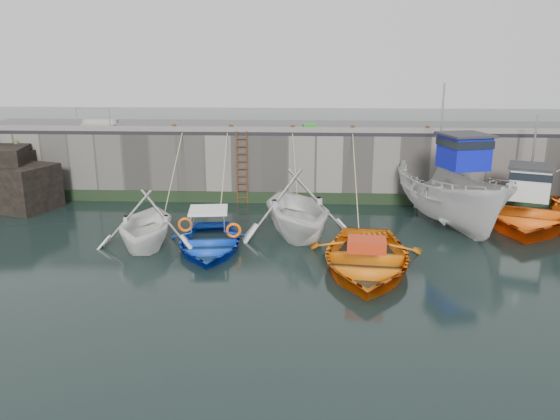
# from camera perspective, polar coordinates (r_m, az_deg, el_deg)

# --- Properties ---
(ground) EXTENTS (120.00, 120.00, 0.00)m
(ground) POSITION_cam_1_polar(r_m,az_deg,el_deg) (14.91, -0.74, -9.07)
(ground) COLOR black
(ground) RESTS_ON ground
(quay_back) EXTENTS (30.00, 5.00, 3.00)m
(quay_back) POSITION_cam_1_polar(r_m,az_deg,el_deg) (26.47, 1.01, 5.24)
(quay_back) COLOR slate
(quay_back) RESTS_ON ground
(road_back) EXTENTS (30.00, 5.00, 0.16)m
(road_back) POSITION_cam_1_polar(r_m,az_deg,el_deg) (26.23, 1.03, 8.64)
(road_back) COLOR black
(road_back) RESTS_ON quay_back
(kerb_back) EXTENTS (30.00, 0.30, 0.20)m
(kerb_back) POSITION_cam_1_polar(r_m,az_deg,el_deg) (23.88, 0.83, 8.40)
(kerb_back) COLOR slate
(kerb_back) RESTS_ON road_back
(algae_back) EXTENTS (30.00, 0.08, 0.50)m
(algae_back) POSITION_cam_1_polar(r_m,az_deg,el_deg) (24.25, 0.78, 1.27)
(algae_back) COLOR black
(algae_back) RESTS_ON ground
(ladder) EXTENTS (0.51, 0.08, 3.20)m
(ladder) POSITION_cam_1_polar(r_m,az_deg,el_deg) (24.07, -3.99, 4.40)
(ladder) COLOR #3F1E0F
(ladder) RESTS_ON ground
(boat_near_white) EXTENTS (4.02, 4.53, 2.20)m
(boat_near_white) POSITION_cam_1_polar(r_m,az_deg,el_deg) (19.49, -13.69, -3.52)
(boat_near_white) COLOR white
(boat_near_white) RESTS_ON ground
(boat_near_white_rope) EXTENTS (0.04, 4.28, 3.10)m
(boat_near_white_rope) POSITION_cam_1_polar(r_m,az_deg,el_deg) (23.36, -10.82, -0.20)
(boat_near_white_rope) COLOR tan
(boat_near_white_rope) RESTS_ON ground
(boat_near_blue) EXTENTS (3.74, 4.84, 0.92)m
(boat_near_blue) POSITION_cam_1_polar(r_m,az_deg,el_deg) (18.73, -7.45, -3.98)
(boat_near_blue) COLOR #0C39BE
(boat_near_blue) RESTS_ON ground
(boat_near_blue_rope) EXTENTS (0.04, 4.50, 3.10)m
(boat_near_blue_rope) POSITION_cam_1_polar(r_m,az_deg,el_deg) (22.80, -5.52, -0.37)
(boat_near_blue_rope) COLOR tan
(boat_near_blue_rope) RESTS_ON ground
(boat_near_blacktrim) EXTENTS (5.72, 6.19, 2.70)m
(boat_near_blacktrim) POSITION_cam_1_polar(r_m,az_deg,el_deg) (20.05, 1.71, -2.54)
(boat_near_blacktrim) COLOR silver
(boat_near_blacktrim) RESTS_ON ground
(boat_near_blacktrim_rope) EXTENTS (0.04, 3.26, 3.10)m
(boat_near_blacktrim_rope) POSITION_cam_1_polar(r_m,az_deg,el_deg) (23.38, 1.91, 0.10)
(boat_near_blacktrim_rope) COLOR tan
(boat_near_blacktrim_rope) RESTS_ON ground
(boat_near_navy) EXTENTS (4.50, 5.94, 1.16)m
(boat_near_navy) POSITION_cam_1_polar(r_m,az_deg,el_deg) (17.07, 8.89, -5.99)
(boat_near_navy) COLOR orange
(boat_near_navy) RESTS_ON ground
(boat_near_navy_rope) EXTENTS (0.04, 5.83, 3.10)m
(boat_near_navy_rope) POSITION_cam_1_polar(r_m,az_deg,el_deg) (21.89, 7.59, -1.11)
(boat_near_navy_rope) COLOR tan
(boat_near_navy_rope) RESTS_ON ground
(boat_far_white) EXTENTS (4.32, 7.37, 5.68)m
(boat_far_white) POSITION_cam_1_polar(r_m,az_deg,el_deg) (21.92, 17.51, 1.36)
(boat_far_white) COLOR silver
(boat_far_white) RESTS_ON ground
(boat_far_orange) EXTENTS (7.21, 8.33, 4.45)m
(boat_far_orange) POSITION_cam_1_polar(r_m,az_deg,el_deg) (23.49, 24.33, -0.06)
(boat_far_orange) COLOR #FF5D0D
(boat_far_orange) RESTS_ON ground
(fish_crate) EXTENTS (0.65, 0.54, 0.30)m
(fish_crate) POSITION_cam_1_polar(r_m,az_deg,el_deg) (24.39, 3.10, 8.65)
(fish_crate) COLOR #1B961F
(fish_crate) RESTS_ON road_back
(railing) EXTENTS (1.60, 1.05, 1.00)m
(railing) POSITION_cam_1_polar(r_m,az_deg,el_deg) (26.74, -18.38, 8.60)
(railing) COLOR #A5A8AD
(railing) RESTS_ON road_back
(bollard_a) EXTENTS (0.18, 0.18, 0.28)m
(bollard_a) POSITION_cam_1_polar(r_m,az_deg,el_deg) (24.67, -10.98, 8.45)
(bollard_a) COLOR #3F1E0F
(bollard_a) RESTS_ON road_back
(bollard_b) EXTENTS (0.18, 0.18, 0.28)m
(bollard_b) POSITION_cam_1_polar(r_m,az_deg,el_deg) (24.20, -5.16, 8.53)
(bollard_b) COLOR #3F1E0F
(bollard_b) RESTS_ON road_back
(bollard_c) EXTENTS (0.18, 0.18, 0.28)m
(bollard_c) POSITION_cam_1_polar(r_m,az_deg,el_deg) (23.97, 1.32, 8.52)
(bollard_c) COLOR #3F1E0F
(bollard_c) RESTS_ON road_back
(bollard_d) EXTENTS (0.18, 0.18, 0.28)m
(bollard_d) POSITION_cam_1_polar(r_m,az_deg,el_deg) (24.03, 7.60, 8.41)
(bollard_d) COLOR #3F1E0F
(bollard_d) RESTS_ON road_back
(bollard_e) EXTENTS (0.18, 0.18, 0.28)m
(bollard_e) POSITION_cam_1_polar(r_m,az_deg,el_deg) (24.49, 15.15, 8.15)
(bollard_e) COLOR #3F1E0F
(bollard_e) RESTS_ON road_back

